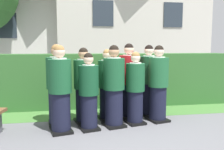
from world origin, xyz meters
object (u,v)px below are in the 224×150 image
object	(u,v)px
student_front_row_1	(89,93)
student_rear_row_2	(107,86)
student_front_row_0	(60,91)
student_rear_row_4	(148,82)
student_front_row_3	(135,90)
student_rear_row_1	(84,87)
student_front_row_4	(158,85)
student_rear_row_0	(57,87)
student_in_red_blazer	(129,82)
student_front_row_2	(114,88)

from	to	relation	value
student_front_row_1	student_rear_row_2	bearing A→B (deg)	51.83
student_front_row_0	student_rear_row_4	distance (m)	2.20
student_front_row_3	student_rear_row_1	distance (m)	1.12
student_front_row_0	student_rear_row_4	world-z (taller)	student_rear_row_4
student_front_row_3	student_front_row_4	xyz separation A→B (m)	(0.55, 0.10, 0.07)
student_front_row_4	student_rear_row_1	bearing A→B (deg)	174.86
student_rear_row_1	student_rear_row_2	distance (m)	0.55
student_front_row_0	student_front_row_4	xyz separation A→B (m)	(2.11, 0.38, -0.00)
student_front_row_0	student_rear_row_2	size ratio (longest dim) A/B	1.05
student_rear_row_2	student_rear_row_1	bearing A→B (deg)	-166.16
student_front_row_0	student_rear_row_0	size ratio (longest dim) A/B	0.99
student_front_row_1	student_rear_row_4	world-z (taller)	student_rear_row_4
student_front_row_3	student_front_row_4	world-z (taller)	student_front_row_4
student_rear_row_2	student_in_red_blazer	size ratio (longest dim) A/B	0.93
student_front_row_3	student_rear_row_4	distance (m)	0.74
student_front_row_3	student_rear_row_0	bearing A→B (deg)	173.60
student_in_red_blazer	student_rear_row_2	bearing A→B (deg)	-169.57
student_front_row_2	student_in_red_blazer	xyz separation A→B (m)	(0.45, 0.57, 0.02)
student_front_row_1	student_rear_row_1	xyz separation A→B (m)	(-0.08, 0.45, 0.05)
student_front_row_0	student_in_red_blazer	xyz separation A→B (m)	(1.53, 0.75, 0.02)
student_front_row_1	student_rear_row_1	distance (m)	0.46
student_in_red_blazer	student_rear_row_1	bearing A→B (deg)	-167.83
student_front_row_4	student_rear_row_1	size ratio (longest dim) A/B	1.03
student_rear_row_0	student_in_red_blazer	bearing A→B (deg)	10.22
student_front_row_4	student_rear_row_4	distance (m)	0.47
student_front_row_0	student_front_row_1	world-z (taller)	student_front_row_0
student_rear_row_1	student_rear_row_2	world-z (taller)	student_rear_row_1
student_front_row_2	student_rear_row_2	xyz separation A→B (m)	(-0.07, 0.47, -0.04)
student_rear_row_2	student_front_row_1	bearing A→B (deg)	-128.17
student_rear_row_0	student_rear_row_4	distance (m)	2.16
student_rear_row_0	student_in_red_blazer	distance (m)	1.64
student_front_row_4	student_rear_row_4	xyz separation A→B (m)	(-0.08, 0.46, 0.01)
student_front_row_3	student_rear_row_4	xyz separation A→B (m)	(0.48, 0.56, 0.07)
student_front_row_0	student_rear_row_2	world-z (taller)	student_front_row_0
student_rear_row_1	student_in_red_blazer	distance (m)	1.08
student_front_row_4	student_in_red_blazer	world-z (taller)	student_in_red_blazer
student_rear_row_1	student_rear_row_4	distance (m)	1.60
student_in_red_blazer	student_rear_row_4	size ratio (longest dim) A/B	1.02
student_front_row_1	student_front_row_3	bearing A→B (deg)	11.43
student_front_row_3	student_rear_row_2	distance (m)	0.67
student_front_row_1	student_front_row_3	distance (m)	1.03
student_rear_row_1	student_rear_row_4	xyz separation A→B (m)	(1.56, 0.32, 0.03)
student_front_row_1	student_in_red_blazer	xyz separation A→B (m)	(0.98, 0.68, 0.10)
student_front_row_0	student_front_row_2	bearing A→B (deg)	9.46
student_front_row_1	student_rear_row_0	world-z (taller)	student_rear_row_0
student_front_row_1	student_rear_row_0	bearing A→B (deg)	148.61
student_front_row_0	student_rear_row_1	size ratio (longest dim) A/B	1.03
student_front_row_1	student_in_red_blazer	size ratio (longest dim) A/B	0.89
student_front_row_2	student_front_row_3	xyz separation A→B (m)	(0.48, 0.09, -0.07)
student_rear_row_4	student_front_row_2	bearing A→B (deg)	-145.53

